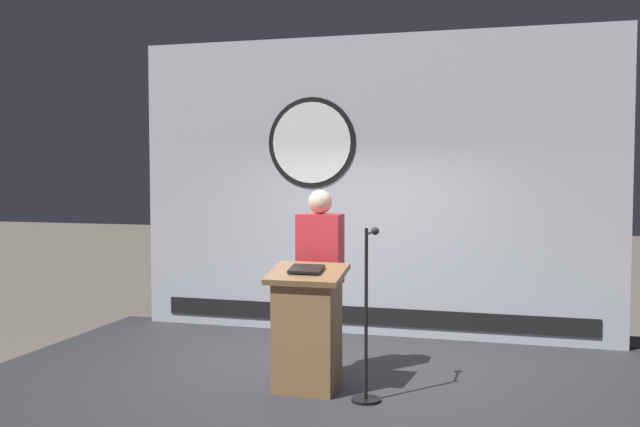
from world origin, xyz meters
name	(u,v)px	position (x,y,z in m)	size (l,w,h in m)	color
ground_plane	(327,409)	(0.00, 0.00, 0.00)	(40.00, 40.00, 0.00)	#6B6056
stage_platform	(327,393)	(0.00, 0.00, 0.15)	(6.40, 4.00, 0.30)	#333338
banner_display	(369,187)	(-0.01, 1.85, 2.00)	(5.56, 0.12, 3.41)	#B2B7C1
podium	(307,329)	(-0.05, -0.45, 0.83)	(0.64, 0.50, 1.08)	olive
speaker_person	(320,281)	(-0.07, 0.03, 1.18)	(0.40, 0.26, 1.71)	black
microphone_stand	(367,341)	(0.50, -0.55, 0.79)	(0.24, 0.50, 1.42)	black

